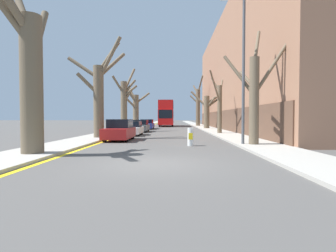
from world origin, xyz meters
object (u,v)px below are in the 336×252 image
Objects in this scene: street_tree_right_0 at (254,94)px; traffic_bollard at (190,137)px; street_tree_right_1 at (219,106)px; lamp_post at (242,63)px; street_tree_left_3 at (135,108)px; double_decker_bus at (166,112)px; street_tree_left_1 at (99,93)px; street_tree_right_3 at (198,106)px; street_tree_left_2 at (125,102)px; street_tree_right_2 at (207,110)px; parked_car_1 at (132,129)px; parked_car_3 at (147,124)px; parked_car_2 at (140,126)px; parked_car_0 at (120,130)px; street_tree_left_0 at (30,72)px.

traffic_bollard is at bearing -179.92° from street_tree_right_0.
street_tree_right_1 is at bearing 72.24° from traffic_bollard.
lamp_post is at bearing 175.84° from street_tree_right_0.
street_tree_left_3 is at bearing 113.02° from street_tree_right_0.
traffic_bollard is (-3.58, -0.01, -2.43)m from street_tree_right_0.
double_decker_bus is (-5.87, 23.46, -0.13)m from street_tree_right_1.
street_tree_left_1 is 0.84× the size of street_tree_right_3.
double_decker_bus is (4.28, 18.69, -0.76)m from street_tree_left_2.
street_tree_left_2 is 12.56m from street_tree_right_2.
traffic_bollard is at bearing -61.57° from parked_car_1.
lamp_post is at bearing -70.47° from parked_car_3.
parked_car_3 is (-8.51, -0.74, -2.07)m from street_tree_right_2.
traffic_bollard is (-3.39, -33.72, -3.33)m from street_tree_right_3.
street_tree_left_2 is at bearing 90.65° from street_tree_left_1.
street_tree_left_3 is 7.04× the size of traffic_bollard.
parked_car_2 is 0.98× the size of parked_car_3.
street_tree_left_2 is at bearing 121.94° from lamp_post.
parked_car_1 is 3.90× the size of traffic_bollard.
double_decker_bus is at bearing 83.16° from parked_car_2.
street_tree_left_2 is at bearing 106.32° from parked_car_1.
street_tree_left_1 is 29.57m from double_decker_bus.
parked_car_1 is 12.82m from parked_car_3.
street_tree_left_3 is 13.73m from street_tree_right_3.
parked_car_0 is 0.47× the size of lamp_post.
street_tree_right_3 is (-0.33, 11.32, 1.11)m from street_tree_right_2.
parked_car_1 is (0.00, 5.32, -0.09)m from parked_car_0.
parked_car_3 is at bearing 85.17° from street_tree_left_0.
parked_car_1 is (-8.36, 8.83, -2.32)m from street_tree_right_0.
parked_car_0 reaches higher than traffic_bollard.
street_tree_right_1 is 11.44m from traffic_bollard.
street_tree_right_1 is (10.03, 5.80, -0.70)m from street_tree_left_1.
double_decker_bus is 34.57m from lamp_post.
double_decker_bus is 25.50m from parked_car_1.
parked_car_1 is (-2.34, -25.31, -2.00)m from double_decker_bus.
street_tree_left_0 is 0.92× the size of lamp_post.
street_tree_left_2 reaches higher than street_tree_right_1.
street_tree_left_1 is 1.71× the size of parked_car_2.
street_tree_left_1 is at bearing -98.09° from double_decker_bus.
traffic_bollard is (2.45, -34.15, -2.11)m from double_decker_bus.
parked_car_2 is at bearing 83.37° from street_tree_left_0.
street_tree_right_3 reaches higher than street_tree_right_2.
street_tree_right_0 is at bearing -90.37° from street_tree_right_2.
street_tree_right_3 is 2.28× the size of parked_car_0.
street_tree_right_3 is 5.98m from double_decker_bus.
street_tree_right_2 is at bearing 57.90° from parked_car_1.
parked_car_0 is 11.13m from parked_car_2.
double_decker_bus is 2.60× the size of parked_car_1.
street_tree_right_0 reaches higher than street_tree_right_1.
street_tree_left_3 is at bearing -138.58° from street_tree_right_3.
street_tree_right_1 is 1.29× the size of parked_car_3.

